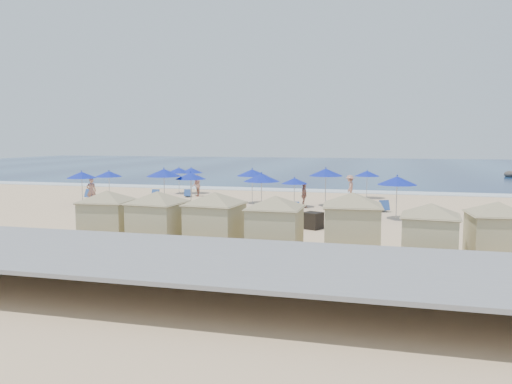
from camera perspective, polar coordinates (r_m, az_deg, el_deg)
ground at (r=30.30m, az=-2.82°, el=-2.69°), size 160.00×160.00×0.00m
ocean at (r=84.19m, az=8.41°, el=2.86°), size 160.00×80.00×0.06m
surf_line at (r=45.21m, az=3.04°, el=0.25°), size 160.00×2.50×0.08m
seawall at (r=17.98m, az=-15.85°, el=-6.86°), size 160.00×6.10×1.22m
trash_bin at (r=25.89m, az=6.50°, el=-3.26°), size 1.13×1.13×0.86m
cabana_0 at (r=22.59m, az=-16.63°, el=-2.06°), size 4.19×4.19×2.64m
cabana_1 at (r=21.22m, az=-11.16°, el=-2.34°), size 4.28×4.28×2.69m
cabana_2 at (r=20.36m, az=-4.72°, el=-2.56°), size 4.32×4.32×2.72m
cabana_3 at (r=19.46m, az=2.19°, el=-3.03°), size 4.25×4.25×2.67m
cabana_4 at (r=19.67m, az=10.96°, el=-2.79°), size 4.48×4.48×2.82m
cabana_5 at (r=18.99m, az=19.29°, el=-3.79°), size 4.07×4.07×2.56m
cabana_6 at (r=20.09m, az=25.86°, el=-3.46°), size 4.14×4.14×2.60m
umbrella_0 at (r=39.28m, az=-16.47°, el=2.00°), size 2.03×2.03×2.31m
umbrella_1 at (r=37.48m, az=-19.31°, el=1.86°), size 2.11×2.11×2.40m
umbrella_2 at (r=42.70m, az=-7.42°, el=2.46°), size 2.00×2.00×2.27m
umbrella_3 at (r=34.24m, az=-10.47°, el=2.19°), size 2.39×2.39×2.72m
umbrella_4 at (r=42.71m, az=-8.81°, el=2.47°), size 2.02×2.02×2.30m
umbrella_5 at (r=34.58m, az=-7.48°, el=1.84°), size 2.12×2.12×2.42m
umbrella_6 at (r=30.74m, az=0.63°, el=1.66°), size 2.28×2.28×2.59m
umbrella_7 at (r=35.68m, az=-0.44°, el=2.23°), size 2.26×2.26×2.57m
umbrella_8 at (r=33.87m, az=4.41°, el=1.28°), size 1.82×1.82×2.07m
umbrella_9 at (r=39.78m, az=12.58°, el=2.08°), size 1.97×1.97×2.25m
umbrella_10 at (r=34.59m, az=7.98°, el=2.25°), size 2.38×2.38×2.70m
umbrella_11 at (r=29.58m, az=15.83°, el=1.27°), size 2.28×2.28×2.60m
beach_chair_0 at (r=41.11m, az=-18.27°, el=-0.31°), size 0.75×1.45×0.77m
beach_chair_1 at (r=39.88m, az=-11.23°, el=-0.33°), size 0.66×1.36×0.74m
beach_chair_2 at (r=40.33m, az=-7.81°, el=-0.24°), size 0.84×1.27×0.65m
beach_chair_3 at (r=31.19m, az=-5.93°, el=-2.02°), size 0.93×1.35×0.68m
beach_chair_4 at (r=31.38m, az=4.37°, el=-1.92°), size 0.93×1.47×0.75m
beach_chair_5 at (r=32.94m, az=14.23°, el=-1.70°), size 1.09×1.53×0.77m
beachgoer_0 at (r=37.61m, az=-18.30°, el=0.12°), size 0.80×0.76×1.83m
beachgoer_1 at (r=40.54m, az=-6.83°, el=0.75°), size 1.00×1.08×1.78m
beachgoer_2 at (r=33.84m, az=5.52°, el=-0.38°), size 0.55×1.02×1.66m
beachgoer_3 at (r=39.14m, az=10.68°, el=0.56°), size 0.77×1.25×1.86m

